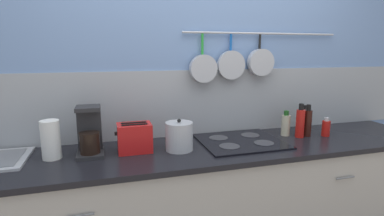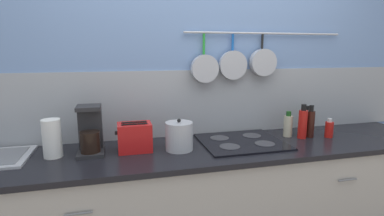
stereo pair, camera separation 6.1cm
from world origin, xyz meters
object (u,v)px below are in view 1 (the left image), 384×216
kettle (179,136)px  bottle_olive_oil (286,125)px  coffee_maker (90,134)px  paper_towel_roll (51,140)px  bottle_sesame_oil (304,120)px  toaster (135,138)px  bottle_vinegar (308,122)px  bottle_hot_sauce (300,122)px  bottle_dish_soap (326,128)px

kettle → bottle_olive_oil: (0.86, 0.10, -0.01)m
coffee_maker → bottle_olive_oil: coffee_maker is taller
paper_towel_roll → kettle: (0.77, -0.06, -0.02)m
bottle_sesame_oil → toaster: bearing=-174.6°
bottle_vinegar → bottle_sesame_oil: (0.07, 0.13, -0.01)m
bottle_olive_oil → kettle: bearing=-173.1°
paper_towel_roll → bottle_hot_sauce: (1.70, -0.02, -0.01)m
coffee_maker → bottle_hot_sauce: (1.48, -0.04, -0.02)m
bottle_olive_oil → bottle_vinegar: 0.16m
bottle_dish_soap → bottle_sesame_oil: bearing=111.9°
coffee_maker → bottle_dish_soap: 1.69m
bottle_olive_oil → bottle_sesame_oil: bearing=19.1°
toaster → bottle_vinegar: 1.28m
coffee_maker → paper_towel_roll: bearing=-175.2°
paper_towel_roll → bottle_sesame_oil: 1.84m
coffee_maker → bottle_sesame_oil: size_ratio=1.46×
kettle → bottle_olive_oil: size_ratio=1.09×
bottle_hot_sauce → paper_towel_roll: bearing=179.2°
paper_towel_roll → kettle: size_ratio=1.13×
kettle → bottle_dish_soap: (1.14, 0.01, -0.03)m
kettle → bottle_vinegar: size_ratio=0.86×
kettle → bottle_sesame_oil: size_ratio=1.00×
toaster → bottle_olive_oil: bottle_olive_oil is taller
coffee_maker → bottle_dish_soap: coffee_maker is taller
bottle_hot_sauce → bottle_dish_soap: bottle_hot_sauce is taller
paper_towel_roll → bottle_vinegar: size_ratio=0.97×
coffee_maker → bottle_sesame_oil: coffee_maker is taller
bottle_dish_soap → bottle_olive_oil: bearing=161.4°
paper_towel_roll → coffee_maker: 0.22m
coffee_maker → bottle_olive_oil: size_ratio=1.59×
bottle_sesame_oil → coffee_maker: bearing=-176.5°
bottle_olive_oil → bottle_sesame_oil: bottle_sesame_oil is taller
paper_towel_roll → bottle_vinegar: bearing=-0.5°
toaster → bottle_hot_sauce: bottle_hot_sauce is taller
toaster → bottle_olive_oil: bearing=2.7°
paper_towel_roll → kettle: 0.77m
coffee_maker → bottle_olive_oil: 1.41m
kettle → bottle_sesame_oil: (1.07, 0.18, -0.00)m
toaster → bottle_hot_sauce: size_ratio=0.90×
paper_towel_roll → bottle_hot_sauce: size_ratio=0.92×
bottle_olive_oil → bottle_vinegar: size_ratio=0.79×
toaster → bottle_olive_oil: 1.14m
bottle_dish_soap → coffee_maker: bearing=177.6°
bottle_sesame_oil → bottle_dish_soap: size_ratio=1.48×
toaster → kettle: (0.28, -0.05, 0.00)m
bottle_hot_sauce → bottle_vinegar: 0.07m
toaster → bottle_sesame_oil: size_ratio=1.09×
coffee_maker → bottle_sesame_oil: (1.62, 0.10, -0.04)m
coffee_maker → toaster: bearing=-5.9°
toaster → bottle_vinegar: size_ratio=0.95×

